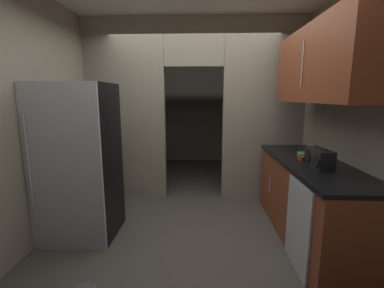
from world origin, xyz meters
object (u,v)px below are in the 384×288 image
refrigerator (79,162)px  book_stack (304,156)px  dishwasher (298,226)px  boombox (319,158)px

refrigerator → book_stack: bearing=1.9°
refrigerator → dishwasher: size_ratio=2.09×
dishwasher → book_stack: book_stack is taller
dishwasher → refrigerator: bearing=166.6°
refrigerator → book_stack: (2.54, 0.09, 0.07)m
dishwasher → boombox: 0.72m
dishwasher → boombox: size_ratio=2.35×
boombox → book_stack: 0.31m
refrigerator → dishwasher: refrigerator is taller
dishwasher → book_stack: bearing=68.2°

